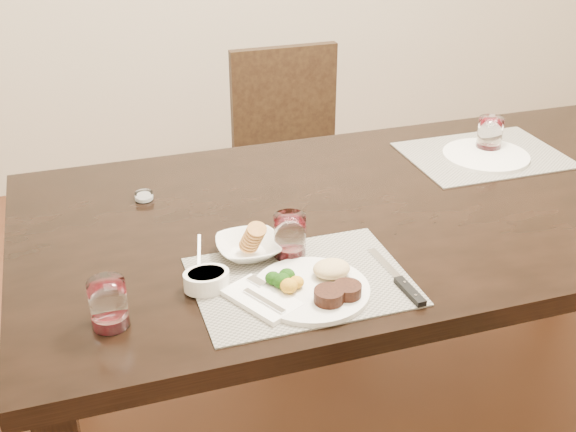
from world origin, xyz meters
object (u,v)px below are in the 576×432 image
object	(u,v)px
far_plate	(486,156)
dinner_plate	(317,286)
chair_far	(293,155)
wine_glass_near	(290,238)
steak_knife	(404,285)
cracker_bowl	(249,247)

from	to	relation	value
far_plate	dinner_plate	bearing A→B (deg)	-144.75
chair_far	dinner_plate	size ratio (longest dim) A/B	3.61
wine_glass_near	far_plate	world-z (taller)	wine_glass_near
steak_knife	cracker_bowl	xyz separation A→B (m)	(-0.28, 0.23, 0.01)
cracker_bowl	far_plate	size ratio (longest dim) A/B	0.60
steak_knife	far_plate	size ratio (longest dim) A/B	0.96
cracker_bowl	dinner_plate	bearing A→B (deg)	-63.43
wine_glass_near	far_plate	bearing A→B (deg)	25.72
chair_far	steak_knife	distance (m)	1.34
dinner_plate	cracker_bowl	xyz separation A→B (m)	(-0.10, 0.19, 0.01)
far_plate	cracker_bowl	bearing A→B (deg)	-158.64
dinner_plate	cracker_bowl	distance (m)	0.21
dinner_plate	steak_knife	bearing A→B (deg)	7.85
cracker_bowl	steak_knife	bearing A→B (deg)	-39.60
cracker_bowl	far_plate	world-z (taller)	cracker_bowl
far_plate	wine_glass_near	bearing A→B (deg)	-154.28
wine_glass_near	far_plate	distance (m)	0.81
dinner_plate	far_plate	size ratio (longest dim) A/B	0.98
steak_knife	cracker_bowl	world-z (taller)	cracker_bowl
chair_far	dinner_plate	distance (m)	1.34
cracker_bowl	wine_glass_near	distance (m)	0.10
dinner_plate	far_plate	xyz separation A→B (m)	(0.72, 0.51, -0.01)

